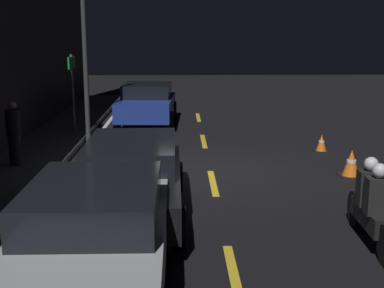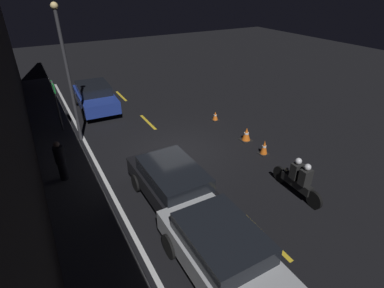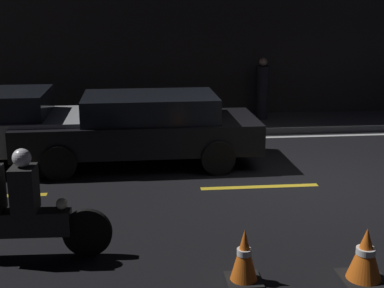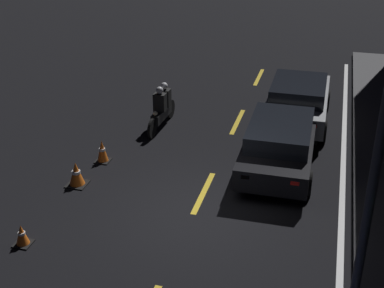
% 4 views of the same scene
% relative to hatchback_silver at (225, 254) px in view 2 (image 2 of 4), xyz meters
% --- Properties ---
extents(ground_plane, '(56.00, 56.00, 0.00)m').
position_rel_hatchback_silver_xyz_m(ground_plane, '(5.95, -1.81, -0.76)').
color(ground_plane, black).
extents(raised_curb, '(28.00, 1.76, 0.16)m').
position_rel_hatchback_silver_xyz_m(raised_curb, '(5.95, 2.62, -0.69)').
color(raised_curb, '#4C4C4F').
rests_on(raised_curb, ground).
extents(building_front, '(28.00, 0.30, 7.52)m').
position_rel_hatchback_silver_xyz_m(building_front, '(5.95, 3.65, 2.99)').
color(building_front, '#2D2826').
rests_on(building_front, ground).
extents(lane_dash_b, '(2.00, 0.14, 0.01)m').
position_rel_hatchback_silver_xyz_m(lane_dash_b, '(0.45, -1.81, -0.76)').
color(lane_dash_b, gold).
rests_on(lane_dash_b, ground).
extents(lane_dash_c, '(2.00, 0.14, 0.01)m').
position_rel_hatchback_silver_xyz_m(lane_dash_c, '(4.95, -1.81, -0.76)').
color(lane_dash_c, gold).
rests_on(lane_dash_c, ground).
extents(lane_dash_d, '(2.00, 0.14, 0.01)m').
position_rel_hatchback_silver_xyz_m(lane_dash_d, '(9.45, -1.81, -0.76)').
color(lane_dash_d, gold).
rests_on(lane_dash_d, ground).
extents(lane_dash_e, '(2.00, 0.14, 0.01)m').
position_rel_hatchback_silver_xyz_m(lane_dash_e, '(13.95, -1.81, -0.76)').
color(lane_dash_e, gold).
rests_on(lane_dash_e, ground).
extents(lane_solid_kerb, '(25.20, 0.14, 0.01)m').
position_rel_hatchback_silver_xyz_m(lane_solid_kerb, '(5.95, 1.50, -0.76)').
color(lane_solid_kerb, silver).
rests_on(lane_solid_kerb, ground).
extents(hatchback_silver, '(4.07, 1.93, 1.40)m').
position_rel_hatchback_silver_xyz_m(hatchback_silver, '(0.00, 0.00, 0.00)').
color(hatchback_silver, '#9EA0A5').
rests_on(hatchback_silver, ground).
extents(van_black, '(4.52, 1.92, 1.33)m').
position_rel_hatchback_silver_xyz_m(van_black, '(3.01, -0.21, -0.05)').
color(van_black, black).
rests_on(van_black, ground).
extents(sedan_blue, '(4.12, 2.07, 1.43)m').
position_rel_hatchback_silver_xyz_m(sedan_blue, '(12.50, 0.05, 0.01)').
color(sedan_blue, navy).
rests_on(sedan_blue, ground).
extents(motorcycle, '(2.22, 0.39, 1.37)m').
position_rel_hatchback_silver_xyz_m(motorcycle, '(1.42, -4.00, -0.12)').
color(motorcycle, black).
rests_on(motorcycle, ground).
extents(traffic_cone_near, '(0.39, 0.39, 0.63)m').
position_rel_hatchback_silver_xyz_m(traffic_cone_near, '(4.06, -4.86, -0.46)').
color(traffic_cone_near, black).
rests_on(traffic_cone_near, ground).
extents(traffic_cone_mid, '(0.50, 0.50, 0.63)m').
position_rel_hatchback_silver_xyz_m(traffic_cone_mid, '(5.39, -4.98, -0.46)').
color(traffic_cone_mid, black).
rests_on(traffic_cone_mid, ground).
extents(traffic_cone_far, '(0.36, 0.36, 0.48)m').
position_rel_hatchback_silver_xyz_m(traffic_cone_far, '(7.96, -4.98, -0.53)').
color(traffic_cone_far, black).
rests_on(traffic_cone_far, ground).
extents(pedestrian, '(0.34, 0.34, 1.53)m').
position_rel_hatchback_silver_xyz_m(pedestrian, '(6.03, 2.78, 0.16)').
color(pedestrian, black).
rests_on(pedestrian, raised_curb).
extents(shop_sign, '(0.90, 0.08, 2.40)m').
position_rel_hatchback_silver_xyz_m(shop_sign, '(10.23, 2.20, 1.08)').
color(shop_sign, '#4C4C51').
rests_on(shop_sign, raised_curb).
extents(street_lamp, '(0.28, 0.28, 5.76)m').
position_rel_hatchback_silver_xyz_m(street_lamp, '(9.19, 1.60, 2.47)').
color(street_lamp, '#333338').
rests_on(street_lamp, ground).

